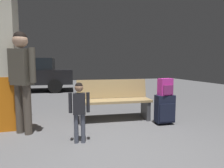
{
  "coord_description": "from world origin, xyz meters",
  "views": [
    {
      "loc": [
        -0.74,
        -2.25,
        1.22
      ],
      "look_at": [
        0.21,
        1.3,
        0.85
      ],
      "focal_mm": 30.72,
      "sensor_mm": 36.0,
      "label": 1
    }
  ],
  "objects_px": {
    "structural_pillar": "(1,60)",
    "child": "(79,106)",
    "parked_car_far": "(28,74)",
    "backpack_bright": "(165,87)",
    "bench": "(114,100)",
    "suitcase": "(165,109)",
    "adult": "(22,72)"
  },
  "relations": [
    {
      "from": "backpack_bright",
      "to": "parked_car_far",
      "type": "distance_m",
      "value": 6.94
    },
    {
      "from": "backpack_bright",
      "to": "adult",
      "type": "xyz_separation_m",
      "value": [
        -2.7,
        0.17,
        0.33
      ]
    },
    {
      "from": "adult",
      "to": "bench",
      "type": "bearing_deg",
      "value": 12.96
    },
    {
      "from": "child",
      "to": "parked_car_far",
      "type": "bearing_deg",
      "value": 104.86
    },
    {
      "from": "suitcase",
      "to": "adult",
      "type": "bearing_deg",
      "value": 176.41
    },
    {
      "from": "bench",
      "to": "adult",
      "type": "distance_m",
      "value": 1.93
    },
    {
      "from": "suitcase",
      "to": "parked_car_far",
      "type": "relative_size",
      "value": 0.14
    },
    {
      "from": "structural_pillar",
      "to": "parked_car_far",
      "type": "xyz_separation_m",
      "value": [
        -0.38,
        5.37,
        -0.51
      ]
    },
    {
      "from": "structural_pillar",
      "to": "parked_car_far",
      "type": "distance_m",
      "value": 5.41
    },
    {
      "from": "backpack_bright",
      "to": "parked_car_far",
      "type": "xyz_separation_m",
      "value": [
        -3.5,
        5.99,
        0.03
      ]
    },
    {
      "from": "structural_pillar",
      "to": "bench",
      "type": "height_order",
      "value": "structural_pillar"
    },
    {
      "from": "structural_pillar",
      "to": "child",
      "type": "height_order",
      "value": "structural_pillar"
    },
    {
      "from": "bench",
      "to": "backpack_bright",
      "type": "relative_size",
      "value": 4.79
    },
    {
      "from": "backpack_bright",
      "to": "child",
      "type": "height_order",
      "value": "child"
    },
    {
      "from": "backpack_bright",
      "to": "structural_pillar",
      "type": "bearing_deg",
      "value": 168.82
    },
    {
      "from": "child",
      "to": "adult",
      "type": "distance_m",
      "value": 1.25
    },
    {
      "from": "structural_pillar",
      "to": "parked_car_far",
      "type": "bearing_deg",
      "value": 94.1
    },
    {
      "from": "suitcase",
      "to": "adult",
      "type": "xyz_separation_m",
      "value": [
        -2.7,
        0.17,
        0.78
      ]
    },
    {
      "from": "suitcase",
      "to": "backpack_bright",
      "type": "xyz_separation_m",
      "value": [
        0.0,
        -0.0,
        0.45
      ]
    },
    {
      "from": "structural_pillar",
      "to": "suitcase",
      "type": "xyz_separation_m",
      "value": [
        3.12,
        -0.62,
        -0.99
      ]
    },
    {
      "from": "child",
      "to": "parked_car_far",
      "type": "height_order",
      "value": "parked_car_far"
    },
    {
      "from": "suitcase",
      "to": "backpack_bright",
      "type": "height_order",
      "value": "backpack_bright"
    },
    {
      "from": "child",
      "to": "bench",
      "type": "bearing_deg",
      "value": 51.67
    },
    {
      "from": "bench",
      "to": "parked_car_far",
      "type": "relative_size",
      "value": 0.39
    },
    {
      "from": "bench",
      "to": "parked_car_far",
      "type": "xyz_separation_m",
      "value": [
        -2.58,
        5.41,
        0.36
      ]
    },
    {
      "from": "structural_pillar",
      "to": "suitcase",
      "type": "bearing_deg",
      "value": -11.18
    },
    {
      "from": "bench",
      "to": "suitcase",
      "type": "distance_m",
      "value": 1.1
    },
    {
      "from": "adult",
      "to": "parked_car_far",
      "type": "height_order",
      "value": "adult"
    },
    {
      "from": "bench",
      "to": "adult",
      "type": "xyz_separation_m",
      "value": [
        -1.77,
        -0.41,
        0.66
      ]
    },
    {
      "from": "adult",
      "to": "parked_car_far",
      "type": "relative_size",
      "value": 0.43
    },
    {
      "from": "bench",
      "to": "suitcase",
      "type": "relative_size",
      "value": 2.7
    },
    {
      "from": "child",
      "to": "backpack_bright",
      "type": "bearing_deg",
      "value": 15.76
    }
  ]
}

